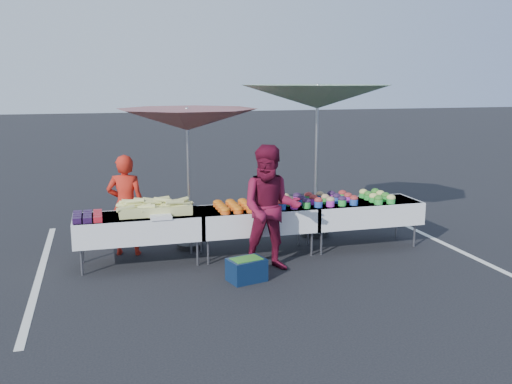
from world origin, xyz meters
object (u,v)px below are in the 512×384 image
object	(u,v)px
table_center	(256,218)
table_right	(362,211)
storage_bin	(247,269)
umbrella_right	(317,98)
umbrella_left	(187,121)
vendor	(126,205)
customer	(271,208)
table_left	(138,226)

from	to	relation	value
table_center	table_right	xyz separation A→B (m)	(1.80, 0.00, 0.00)
storage_bin	umbrella_right	bearing A→B (deg)	33.10
table_right	umbrella_left	size ratio (longest dim) A/B	0.67
vendor	storage_bin	world-z (taller)	vendor
table_center	umbrella_left	distance (m)	1.87
customer	storage_bin	size ratio (longest dim) A/B	3.25
customer	umbrella_left	distance (m)	2.05
table_center	table_right	size ratio (longest dim) A/B	1.00
table_left	table_right	distance (m)	3.60
vendor	table_right	bearing A→B (deg)	-174.76
customer	umbrella_right	size ratio (longest dim) A/B	0.60
table_center	umbrella_right	xyz separation A→B (m)	(1.30, 0.80, 1.81)
umbrella_right	table_center	bearing A→B (deg)	-148.40
table_right	vendor	bearing A→B (deg)	171.65
vendor	storage_bin	distance (m)	2.33
table_center	umbrella_right	bearing A→B (deg)	31.60
table_right	customer	size ratio (longest dim) A/B	1.03
customer	umbrella_left	bearing A→B (deg)	141.33
table_left	vendor	bearing A→B (deg)	104.79
table_left	umbrella_right	world-z (taller)	umbrella_right
vendor	storage_bin	xyz separation A→B (m)	(1.50, -1.67, -0.63)
table_left	storage_bin	xyz separation A→B (m)	(1.35, -1.12, -0.42)
table_center	vendor	size ratio (longest dim) A/B	1.18
table_left	table_center	xyz separation A→B (m)	(1.80, 0.00, 0.00)
table_center	umbrella_left	xyz separation A→B (m)	(-0.95, 0.64, 1.49)
storage_bin	table_left	bearing A→B (deg)	125.67
vendor	table_center	bearing A→B (deg)	177.81
vendor	customer	xyz separation A→B (m)	(1.95, -1.30, 0.11)
vendor	customer	distance (m)	2.35
table_left	customer	distance (m)	1.98
umbrella_right	storage_bin	bearing A→B (deg)	-132.25
table_left	vendor	xyz separation A→B (m)	(-0.15, 0.55, 0.21)
umbrella_left	storage_bin	xyz separation A→B (m)	(0.50, -1.76, -1.91)
table_left	table_center	bearing A→B (deg)	0.00
umbrella_left	umbrella_right	distance (m)	2.28
table_center	storage_bin	world-z (taller)	table_center
table_right	umbrella_left	xyz separation A→B (m)	(-2.75, 0.64, 1.49)
table_center	vendor	bearing A→B (deg)	164.21
customer	umbrella_left	xyz separation A→B (m)	(-0.95, 1.39, 1.16)
vendor	umbrella_right	xyz separation A→B (m)	(3.25, 0.25, 1.61)
table_center	vendor	distance (m)	2.03
table_center	umbrella_left	bearing A→B (deg)	145.92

